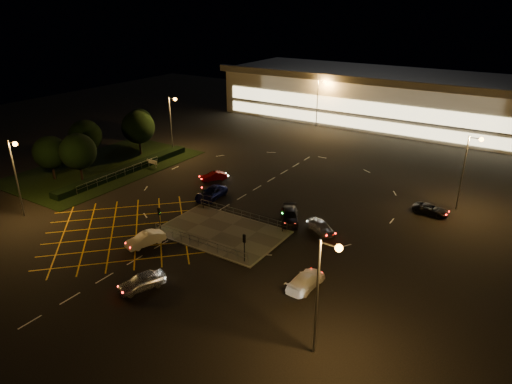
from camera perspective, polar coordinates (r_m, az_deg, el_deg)
The scene contains 27 objects.
ground at distance 56.89m, azimuth -4.72°, elevation -3.77°, with size 180.00×180.00×0.00m, color black.
pedestrian_island at distance 54.37m, azimuth -4.32°, elevation -5.02°, with size 14.00×9.00×0.12m, color #4C4944.
grass_verge at distance 79.34m, azimuth -18.34°, elevation 3.02°, with size 18.00×30.00×0.08m, color black.
hedge at distance 75.52m, azimuth -15.95°, elevation 2.69°, with size 2.00×26.00×1.00m, color black.
supermarket at distance 108.58m, azimuth 15.79°, elevation 11.37°, with size 72.00×26.50×10.50m.
streetlight_sw at distance 62.85m, azimuth -27.81°, elevation 2.68°, with size 1.78×0.56×10.03m.
streetlight_se at distance 33.98m, azimuth 8.43°, elevation -11.18°, with size 1.78×0.56×10.03m.
streetlight_nw at distance 82.14m, azimuth -10.43°, elevation 9.23°, with size 1.78×0.56×10.03m.
streetlight_ne at distance 63.30m, azimuth 25.00°, elevation 3.33°, with size 1.78×0.56×10.03m.
streetlight_far_left at distance 98.91m, azimuth 7.93°, elevation 11.67°, with size 1.78×0.56×10.03m.
signal_sw at distance 54.28m, azimuth -12.02°, elevation -2.82°, with size 0.28×0.30×3.15m.
signal_se at distance 47.32m, azimuth -1.47°, elevation -6.32°, with size 0.28×0.30×3.15m.
signal_nw at distance 59.61m, azimuth -6.69°, elevation -0.06°, with size 0.28×0.30×3.15m.
signal_ne at distance 53.35m, azimuth 3.36°, elevation -2.79°, with size 0.28×0.30×3.15m.
tree_a at distance 75.27m, azimuth -24.36°, elevation 4.53°, with size 5.04×5.04×6.86m.
tree_b at distance 81.08m, azimuth -20.56°, elevation 6.56°, with size 5.40×5.40×7.35m.
tree_c at distance 82.88m, azimuth -14.52°, elevation 7.85°, with size 5.76×5.76×7.84m.
tree_d at distance 91.34m, azimuth -14.34°, elevation 8.62°, with size 4.68×4.68×6.37m.
tree_e at distance 73.03m, azimuth -21.36°, elevation 4.74°, with size 5.40×5.40×7.35m.
car_near_silver at distance 45.45m, azimuth -14.09°, elevation -10.77°, with size 1.84×4.58×1.56m, color silver.
car_queue_white at distance 52.78m, azimuth -13.66°, elevation -5.75°, with size 1.55×4.44×1.46m, color white.
car_left_blue at distance 63.37m, azimuth -5.65°, elevation -0.15°, with size 2.53×5.49×1.52m, color #0A0D41.
car_far_dkgrey at distance 56.73m, azimuth 4.24°, elevation -2.99°, with size 2.09×5.14×1.49m, color black.
car_right_silver at distance 54.55m, azimuth 8.12°, elevation -4.30°, with size 1.74×4.33×1.48m, color #B1B4B9.
car_circ_red at distance 69.82m, azimuth -5.30°, elevation 1.98°, with size 1.36×3.90×1.28m, color maroon.
car_east_grey at distance 62.75m, azimuth 21.00°, elevation -2.04°, with size 2.05×4.45×1.24m, color black.
car_approach_white at distance 44.60m, azimuth 6.24°, elevation -10.91°, with size 2.07×5.08×1.47m, color silver.
Camera 1 is at (31.44, -40.00, 25.46)m, focal length 32.00 mm.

